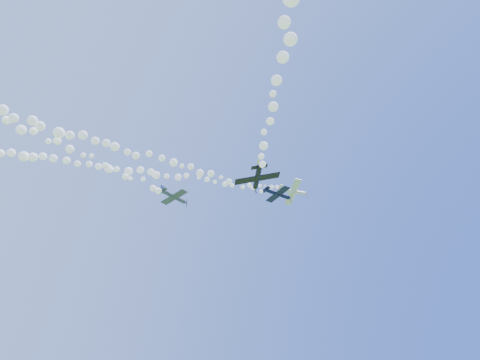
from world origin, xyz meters
TOP-DOWN VIEW (x-y plane):
  - plane_white at (15.58, -7.64)m, footprint 6.95×7.20m
  - smoke_trail_white at (-20.14, 7.67)m, footprint 67.73×30.54m
  - plane_navy at (10.15, -8.54)m, footprint 6.92×7.32m
  - smoke_trail_navy at (-26.11, -2.49)m, footprint 68.48×13.54m
  - plane_grey at (-6.50, 4.78)m, footprint 7.07×7.50m
  - plane_black at (-6.67, -21.99)m, footprint 6.33×6.11m

SIDE VIEW (x-z plane):
  - plane_black at x=-6.67m, z-range 34.56..36.65m
  - plane_grey at x=-6.50m, z-range 44.50..46.90m
  - smoke_trail_navy at x=-26.11m, z-range 44.51..47.24m
  - plane_navy at x=10.15m, z-range 44.83..47.30m
  - smoke_trail_white at x=-20.14m, z-range 47.39..50.40m
  - plane_white at x=15.58m, z-range 47.91..50.48m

